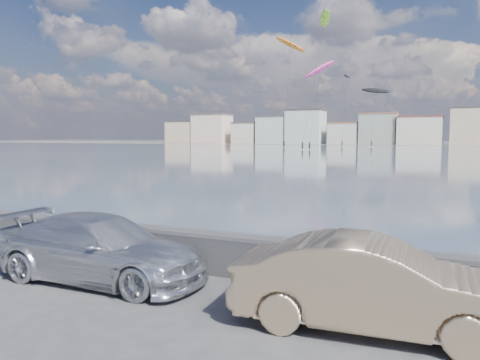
{
  "coord_description": "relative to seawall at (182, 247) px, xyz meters",
  "views": [
    {
      "loc": [
        6.11,
        -7.18,
        3.35
      ],
      "look_at": [
        1.0,
        4.0,
        2.2
      ],
      "focal_mm": 35.0,
      "sensor_mm": 36.0,
      "label": 1
    }
  ],
  "objects": [
    {
      "name": "kitesurfer_12",
      "position": [
        -26.86,
        117.2,
        33.92
      ],
      "size": [
        5.1,
        18.64,
        36.77
      ],
      "color": "#8CD826",
      "rests_on": "ground"
    },
    {
      "name": "far_buildings",
      "position": [
        1.31,
        183.3,
        5.44
      ],
      "size": [
        240.79,
        13.26,
        14.6
      ],
      "color": "#CCB293",
      "rests_on": "ground"
    },
    {
      "name": "bay_water",
      "position": [
        0.0,
        88.8,
        -0.58
      ],
      "size": [
        500.0,
        177.0,
        0.0
      ],
      "primitive_type": "cube",
      "color": "#425360",
      "rests_on": "ground"
    },
    {
      "name": "kitesurfer_8",
      "position": [
        -27.13,
        113.98,
        20.34
      ],
      "size": [
        8.27,
        16.09,
        24.42
      ],
      "color": "#E5338C",
      "rests_on": "ground"
    },
    {
      "name": "kitesurfer_7",
      "position": [
        -43.29,
        137.34,
        32.08
      ],
      "size": [
        10.63,
        15.68,
        36.26
      ],
      "color": "orange",
      "rests_on": "ground"
    },
    {
      "name": "kitesurfer_2",
      "position": [
        -17.96,
        149.93,
        17.58
      ],
      "size": [
        11.1,
        11.96,
        20.2
      ],
      "color": "black",
      "rests_on": "ground"
    },
    {
      "name": "kitesurfer_5",
      "position": [
        -28.3,
        153.76,
        22.82
      ],
      "size": [
        3.95,
        17.79,
        24.9
      ],
      "color": "black",
      "rests_on": "ground"
    },
    {
      "name": "car_silver",
      "position": [
        -1.28,
        -1.53,
        0.18
      ],
      "size": [
        5.27,
        2.24,
        1.52
      ],
      "primitive_type": "imported",
      "rotation": [
        0.0,
        0.0,
        1.59
      ],
      "color": "silver",
      "rests_on": "ground"
    },
    {
      "name": "ground",
      "position": [
        0.0,
        -2.7,
        -0.58
      ],
      "size": [
        700.0,
        700.0,
        0.0
      ],
      "primitive_type": "plane",
      "color": "#333335",
      "rests_on": "ground"
    },
    {
      "name": "car_champagne",
      "position": [
        4.95,
        -1.78,
        0.22
      ],
      "size": [
        4.96,
        2.08,
        1.6
      ],
      "primitive_type": "imported",
      "rotation": [
        0.0,
        0.0,
        1.65
      ],
      "color": "tan",
      "rests_on": "ground"
    },
    {
      "name": "far_shore_strip",
      "position": [
        0.0,
        197.3,
        -0.57
      ],
      "size": [
        500.0,
        60.0,
        0.0
      ],
      "primitive_type": "cube",
      "color": "#4C473D",
      "rests_on": "ground"
    },
    {
      "name": "seawall",
      "position": [
        0.0,
        0.0,
        0.0
      ],
      "size": [
        400.0,
        0.36,
        1.08
      ],
      "color": "#28282B",
      "rests_on": "ground"
    }
  ]
}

